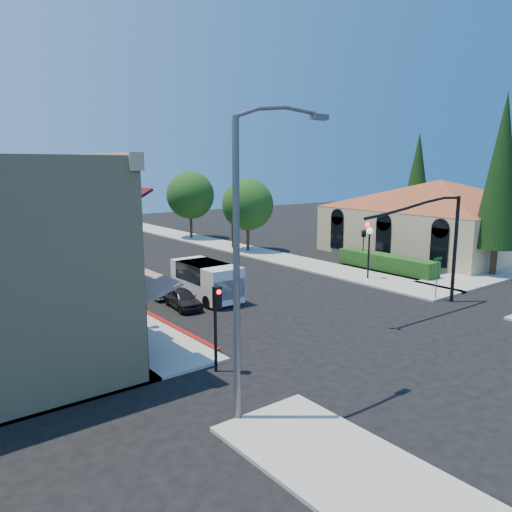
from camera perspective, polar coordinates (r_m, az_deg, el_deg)
ground at (r=23.50m, az=14.32°, el=-9.05°), size 120.00×120.00×0.00m
sidewalk_left at (r=42.14m, az=-24.81°, el=-1.00°), size 3.50×50.00×0.12m
sidewalk_right at (r=48.92m, az=-4.49°, el=1.40°), size 3.50×50.00×0.12m
curb_red_strip at (r=25.22m, az=-10.63°, el=-7.55°), size 0.25×10.00×0.06m
mission_building at (r=47.01m, az=20.14°, el=4.97°), size 30.12×30.12×6.40m
hedge at (r=37.75m, az=14.59°, el=-1.69°), size 1.40×8.00×1.10m
conifer_near at (r=38.13m, az=26.24°, el=8.65°), size 3.20×3.20×12.50m
conifer_far at (r=55.46m, az=17.96°, el=8.54°), size 3.20×3.20×11.00m
street_tree_a at (r=44.38m, az=-0.95°, el=5.89°), size 4.56×4.56×6.48m
street_tree_b at (r=52.70m, az=-7.51°, el=6.90°), size 4.94×4.94×7.02m
signal_mast_arm at (r=28.10m, az=19.70°, el=2.42°), size 8.01×0.39×6.00m
secondary_signal at (r=18.53m, az=-4.54°, el=-6.50°), size 0.28×0.42×3.32m
cobra_streetlight at (r=14.48m, az=-1.13°, el=0.75°), size 3.60×0.25×9.31m
street_name_sign at (r=30.23m, az=20.00°, el=-1.67°), size 0.80×0.06×2.50m
lamppost_left_near at (r=23.86m, az=-14.27°, el=-1.92°), size 0.44×0.44×3.57m
lamppost_left_far at (r=36.97m, az=-22.99°, el=1.87°), size 0.44×0.44×3.57m
lamppost_right_near at (r=34.19m, az=12.82°, el=1.81°), size 0.44×0.44×3.57m
lamppost_right_far at (r=45.96m, az=-2.74°, el=4.21°), size 0.44×0.44×3.57m
white_van at (r=28.84m, az=-5.64°, el=-2.59°), size 2.18×4.83×2.13m
parked_car_a at (r=27.45m, az=-8.39°, el=-4.82°), size 1.61×3.27×1.07m
parked_car_b at (r=30.28m, az=-11.46°, el=-3.40°), size 1.30×3.54×1.16m
parked_car_c at (r=36.08m, az=-18.40°, el=-1.45°), size 2.12×4.37×1.23m
parked_car_d at (r=43.75m, az=-21.96°, el=0.25°), size 2.09×4.07×1.10m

